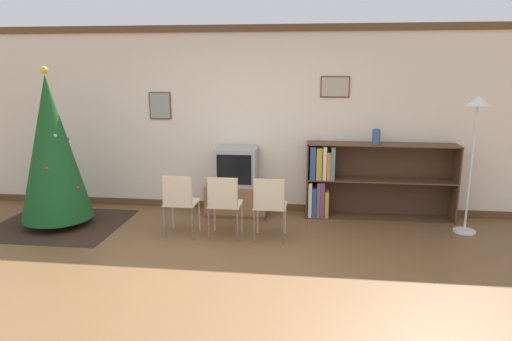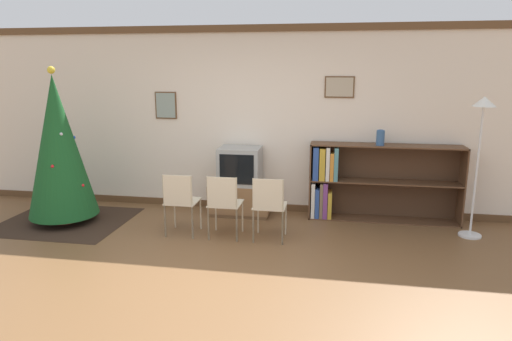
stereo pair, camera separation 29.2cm
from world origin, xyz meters
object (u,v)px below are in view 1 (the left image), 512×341
television (237,166)px  bookshelf (353,181)px  folding_chair_right (270,204)px  standing_lamp (475,129)px  folding_chair_left (180,201)px  folding_chair_center (224,203)px  vase (376,136)px  tv_console (237,199)px  christmas_tree (52,149)px

television → bookshelf: bearing=3.0°
folding_chair_right → standing_lamp: size_ratio=0.46×
folding_chair_left → television: bearing=60.2°
folding_chair_right → folding_chair_center: bearing=180.0°
television → vase: 1.99m
bookshelf → vase: vase is taller
tv_console → folding_chair_left: 1.17m
standing_lamp → folding_chair_left: bearing=-170.5°
tv_console → folding_chair_center: folding_chair_center is taller
christmas_tree → television: size_ratio=3.58×
folding_chair_left → folding_chair_center: size_ratio=1.00×
folding_chair_right → tv_console: bearing=119.7°
folding_chair_center → vase: bearing=27.7°
folding_chair_right → folding_chair_left: bearing=180.0°
tv_console → bookshelf: size_ratio=0.43×
folding_chair_left → folding_chair_right: 1.14m
christmas_tree → vase: 4.37m
bookshelf → standing_lamp: (1.42, -0.47, 0.83)m
folding_chair_left → standing_lamp: 3.81m
folding_chair_center → folding_chair_right: size_ratio=1.00×
television → folding_chair_center: (-0.00, -0.99, -0.25)m
tv_console → standing_lamp: (3.09, -0.38, 1.13)m
folding_chair_center → standing_lamp: standing_lamp is taller
television → folding_chair_center: 1.02m
tv_console → television: (0.00, -0.00, 0.50)m
bookshelf → vase: size_ratio=9.76×
bookshelf → folding_chair_center: bearing=-147.0°
folding_chair_left → vase: 2.80m
tv_console → folding_chair_right: size_ratio=1.07×
folding_chair_center → bookshelf: 1.99m
bookshelf → standing_lamp: 1.71m
folding_chair_center → bookshelf: bearing=33.0°
tv_console → folding_chair_center: (0.00, -0.99, 0.24)m
bookshelf → standing_lamp: standing_lamp is taller
folding_chair_left → bookshelf: bearing=25.8°
television → folding_chair_right: bearing=-60.2°
christmas_tree → standing_lamp: (5.44, 0.37, 0.30)m
television → folding_chair_right: (0.57, -0.99, -0.25)m
folding_chair_right → standing_lamp: bearing=13.6°
television → folding_chair_right: 1.17m
christmas_tree → vase: christmas_tree is taller
tv_console → television: television is taller
television → tv_console: bearing=90.0°
television → vase: (1.94, 0.03, 0.46)m
folding_chair_left → folding_chair_center: same height
christmas_tree → folding_chair_left: (1.79, -0.24, -0.59)m
christmas_tree → tv_console: bearing=17.8°
christmas_tree → tv_console: 2.61m
folding_chair_left → folding_chair_center: 0.57m
vase → christmas_tree: bearing=-169.7°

